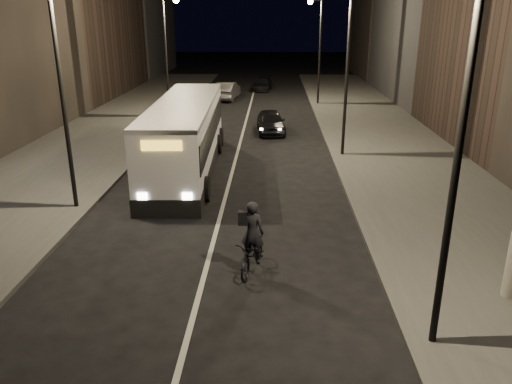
# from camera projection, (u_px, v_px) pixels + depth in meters

# --- Properties ---
(ground) EXTENTS (180.00, 180.00, 0.00)m
(ground) POSITION_uv_depth(u_px,v_px,m) (208.00, 260.00, 15.29)
(ground) COLOR black
(ground) RESTS_ON ground
(sidewalk_right) EXTENTS (7.00, 70.00, 0.16)m
(sidewalk_right) POSITION_uv_depth(u_px,v_px,m) (389.00, 146.00, 28.16)
(sidewalk_right) COLOR #383835
(sidewalk_right) RESTS_ON ground
(sidewalk_left) EXTENTS (7.00, 70.00, 0.16)m
(sidewalk_left) POSITION_uv_depth(u_px,v_px,m) (92.00, 144.00, 28.73)
(sidewalk_left) COLOR #383835
(sidewalk_left) RESTS_ON ground
(streetlight_right_near) EXTENTS (1.20, 0.44, 8.12)m
(streetlight_right_near) POSITION_uv_depth(u_px,v_px,m) (450.00, 111.00, 9.54)
(streetlight_right_near) COLOR black
(streetlight_right_near) RESTS_ON sidewalk_right
(streetlight_right_mid) EXTENTS (1.20, 0.44, 8.12)m
(streetlight_right_mid) POSITION_uv_depth(u_px,v_px,m) (343.00, 52.00, 24.60)
(streetlight_right_mid) COLOR black
(streetlight_right_mid) RESTS_ON sidewalk_right
(streetlight_right_far) EXTENTS (1.20, 0.44, 8.12)m
(streetlight_right_far) POSITION_uv_depth(u_px,v_px,m) (317.00, 38.00, 39.66)
(streetlight_right_far) COLOR black
(streetlight_right_far) RESTS_ON sidewalk_right
(streetlight_left_near) EXTENTS (1.20, 0.44, 8.12)m
(streetlight_left_near) POSITION_uv_depth(u_px,v_px,m) (66.00, 68.00, 17.43)
(streetlight_left_near) COLOR black
(streetlight_left_near) RESTS_ON sidewalk_left
(streetlight_left_far) EXTENTS (1.20, 0.44, 8.12)m
(streetlight_left_far) POSITION_uv_depth(u_px,v_px,m) (169.00, 41.00, 34.37)
(streetlight_left_far) COLOR black
(streetlight_left_far) RESTS_ON sidewalk_left
(city_bus) EXTENTS (3.26, 12.42, 3.32)m
(city_bus) POSITION_uv_depth(u_px,v_px,m) (186.00, 133.00, 23.62)
(city_bus) COLOR white
(city_bus) RESTS_ON ground
(cyclist_on_bicycle) EXTENTS (1.16, 2.06, 2.25)m
(cyclist_on_bicycle) POSITION_uv_depth(u_px,v_px,m) (252.00, 248.00, 14.38)
(cyclist_on_bicycle) COLOR black
(cyclist_on_bicycle) RESTS_ON ground
(car_near) EXTENTS (2.01, 4.27, 1.41)m
(car_near) POSITION_uv_depth(u_px,v_px,m) (271.00, 122.00, 31.59)
(car_near) COLOR black
(car_near) RESTS_ON ground
(car_mid) EXTENTS (2.14, 4.86, 1.55)m
(car_mid) POSITION_uv_depth(u_px,v_px,m) (227.00, 91.00, 43.84)
(car_mid) COLOR #353537
(car_mid) RESTS_ON ground
(car_far) EXTENTS (2.16, 4.27, 1.19)m
(car_far) POSITION_uv_depth(u_px,v_px,m) (262.00, 84.00, 49.37)
(car_far) COLOR black
(car_far) RESTS_ON ground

